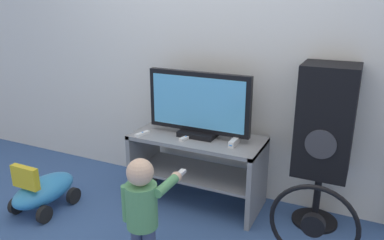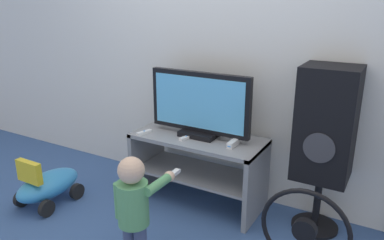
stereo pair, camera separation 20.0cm
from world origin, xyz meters
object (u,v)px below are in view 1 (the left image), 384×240
Objects in this scene: remote_primary at (143,134)px; remote_secondary at (186,138)px; game_console at (234,142)px; floor_fan at (312,238)px; child at (143,206)px; television at (199,105)px; ride_on_toy at (43,190)px; speaker_tower at (325,124)px.

remote_secondary is (0.35, 0.07, 0.00)m from remote_primary.
game_console is 0.73m from remote_primary.
child is at bearing -159.50° from floor_fan.
remote_primary is at bearing -170.64° from game_console.
television reaches higher than floor_fan.
game_console is 1.22× the size of remote_secondary.
game_console is at bearing -10.41° from television.
ride_on_toy is at bearing -147.64° from television.
floor_fan is at bearing -36.85° from game_console.
floor_fan is at bearing -85.21° from speaker_tower.
remote_primary is 1.46m from floor_fan.
child reaches higher than floor_fan.
remote_secondary is at bearing -169.15° from speaker_tower.
child reaches higher than ride_on_toy.
speaker_tower is at bearing 20.51° from ride_on_toy.
remote_secondary is (-0.37, -0.05, -0.01)m from game_console.
remote_primary reaches higher than ride_on_toy.
television is 0.70× the size of speaker_tower.
child is 1.31× the size of ride_on_toy.
television is 1.48× the size of ride_on_toy.
game_console reaches higher than remote_primary.
speaker_tower is at bearing 94.79° from floor_fan.
child is (0.11, -0.78, -0.14)m from remote_secondary.
television is 5.06× the size of game_console.
speaker_tower reaches higher than ride_on_toy.
speaker_tower reaches higher than floor_fan.
game_console is 0.29× the size of ride_on_toy.
game_console is 0.88m from floor_fan.
game_console reaches higher than ride_on_toy.
speaker_tower reaches higher than remote_secondary.
speaker_tower is (0.92, 0.08, -0.04)m from television.
floor_fan reaches higher than game_console.
game_console is at bearing 7.89° from remote_secondary.
floor_fan is at bearing -23.16° from remote_secondary.
remote_primary is 1.00× the size of remote_secondary.
speaker_tower reaches higher than television.
ride_on_toy is at bearing -156.21° from game_console.
speaker_tower is at bearing 10.87° from remote_primary.
television reaches higher than child.
game_console reaches higher than remote_secondary.
television reaches higher than ride_on_toy.
child is at bearing -131.78° from speaker_tower.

